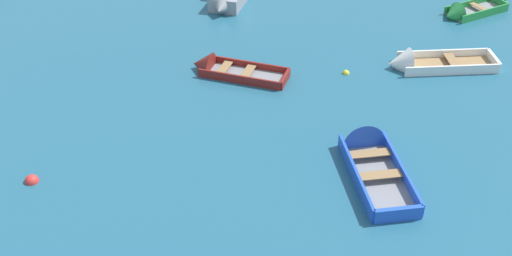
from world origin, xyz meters
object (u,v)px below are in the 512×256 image
at_px(rowboat_white_near_left, 418,64).
at_px(rowboat_maroon_distant_center, 218,68).
at_px(rowboat_blue_back_row_center, 367,152).
at_px(mooring_buoy_between_boats_left, 346,73).
at_px(mooring_buoy_near_foreground, 32,181).
at_px(rowboat_green_far_right, 464,13).

bearing_deg(rowboat_white_near_left, rowboat_maroon_distant_center, 175.92).
height_order(rowboat_maroon_distant_center, rowboat_blue_back_row_center, rowboat_blue_back_row_center).
bearing_deg(mooring_buoy_between_boats_left, rowboat_white_near_left, 2.45).
bearing_deg(mooring_buoy_near_foreground, rowboat_green_far_right, 29.07).
distance_m(rowboat_white_near_left, rowboat_blue_back_row_center, 6.80).
height_order(rowboat_blue_back_row_center, mooring_buoy_between_boats_left, rowboat_blue_back_row_center).
bearing_deg(mooring_buoy_near_foreground, rowboat_maroon_distant_center, 44.47).
distance_m(rowboat_white_near_left, mooring_buoy_near_foreground, 15.87).
relative_size(rowboat_blue_back_row_center, mooring_buoy_near_foreground, 9.91).
bearing_deg(rowboat_maroon_distant_center, mooring_buoy_near_foreground, -135.53).
xyz_separation_m(rowboat_maroon_distant_center, mooring_buoy_near_foreground, (-6.46, -6.34, -0.17)).
xyz_separation_m(rowboat_green_far_right, mooring_buoy_between_boats_left, (-6.94, -4.74, -0.19)).
xyz_separation_m(rowboat_green_far_right, mooring_buoy_near_foreground, (-18.63, -10.36, -0.19)).
height_order(rowboat_maroon_distant_center, rowboat_white_near_left, rowboat_white_near_left).
bearing_deg(rowboat_white_near_left, mooring_buoy_between_boats_left, -177.55).
bearing_deg(rowboat_blue_back_row_center, rowboat_maroon_distant_center, 126.40).
xyz_separation_m(rowboat_blue_back_row_center, mooring_buoy_near_foreground, (-11.10, -0.03, -0.22)).
distance_m(rowboat_maroon_distant_center, mooring_buoy_between_boats_left, 5.29).
bearing_deg(rowboat_maroon_distant_center, rowboat_blue_back_row_center, -53.60).
bearing_deg(rowboat_maroon_distant_center, rowboat_green_far_right, 18.26).
relative_size(rowboat_maroon_distant_center, rowboat_green_far_right, 1.12).
bearing_deg(mooring_buoy_near_foreground, rowboat_white_near_left, 21.22).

